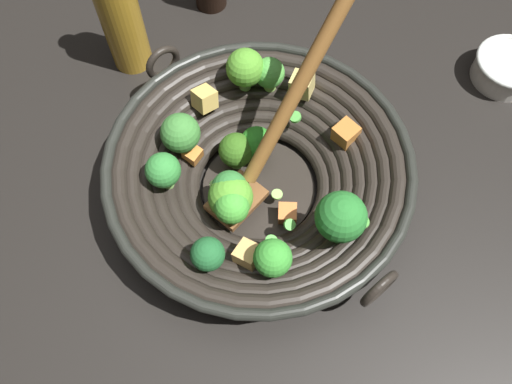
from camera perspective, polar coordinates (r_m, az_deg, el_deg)
name	(u,v)px	position (r m, az deg, el deg)	size (l,w,h in m)	color
ground_plane	(259,191)	(0.70, 0.29, 0.14)	(4.00, 4.00, 0.00)	black
wok	(258,171)	(0.65, 0.21, 2.31)	(0.39, 0.43, 0.28)	black
cooking_oil_bottle	(120,15)	(0.79, -14.91, 18.49)	(0.06, 0.06, 0.23)	#AD7F23
prep_bowl	(508,68)	(0.88, 26.23, 12.31)	(0.10, 0.10, 0.04)	silver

